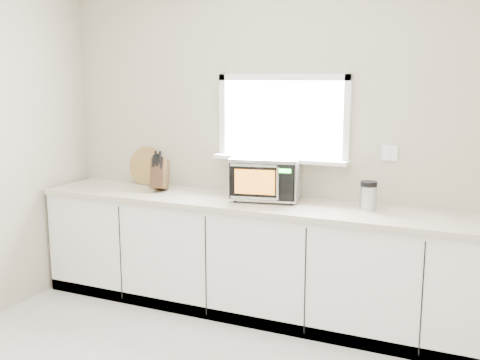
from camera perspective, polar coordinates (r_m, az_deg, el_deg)
The scene contains 7 objects.
back_wall at distance 4.55m, azimuth 4.39°, elevation 3.91°, with size 4.00×0.17×2.70m.
cabinets at distance 4.48m, azimuth 2.90°, elevation -8.28°, with size 3.92×0.60×0.88m, color white.
countertop at distance 4.35m, azimuth 2.91°, elevation -2.57°, with size 3.92×0.64×0.04m, color beige.
microwave at distance 4.43m, azimuth 2.71°, elevation 0.29°, with size 0.59×0.50×0.34m.
knife_block at distance 4.81m, azimuth -8.16°, elevation 0.65°, with size 0.18×0.26×0.35m.
cutting_board at distance 5.12m, azimuth -9.50°, elevation 1.45°, with size 0.34×0.34×0.02m, color olive.
coffee_grinder at distance 4.20m, azimuth 12.90°, elevation -1.53°, with size 0.13×0.13×0.22m.
Camera 1 is at (1.54, -2.26, 1.87)m, focal length 42.00 mm.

